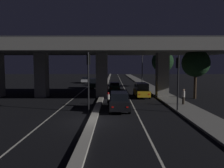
# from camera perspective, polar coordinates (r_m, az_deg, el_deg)

# --- Properties ---
(ground_plane) EXTENTS (200.00, 200.00, 0.00)m
(ground_plane) POSITION_cam_1_polar(r_m,az_deg,el_deg) (16.93, -5.05, -9.77)
(ground_plane) COLOR black
(lane_line_left_inner) EXTENTS (0.12, 126.00, 0.00)m
(lane_line_left_inner) POSITION_cam_1_polar(r_m,az_deg,el_deg) (51.76, -5.48, 0.00)
(lane_line_left_inner) COLOR beige
(lane_line_left_inner) RESTS_ON ground_plane
(lane_line_right_inner) EXTENTS (0.12, 126.00, 0.00)m
(lane_line_right_inner) POSITION_cam_1_polar(r_m,az_deg,el_deg) (51.54, 2.70, -0.00)
(lane_line_right_inner) COLOR beige
(lane_line_right_inner) RESTS_ON ground_plane
(median_divider) EXTENTS (0.62, 126.00, 0.21)m
(median_divider) POSITION_cam_1_polar(r_m,az_deg,el_deg) (51.51, -1.40, 0.11)
(median_divider) COLOR gray
(median_divider) RESTS_ON ground_plane
(sidewalk_right) EXTENTS (2.69, 126.00, 0.16)m
(sidewalk_right) POSITION_cam_1_polar(r_m,az_deg,el_deg) (45.08, 9.45, -0.64)
(sidewalk_right) COLOR slate
(sidewalk_right) RESTS_ON ground_plane
(elevated_overpass) EXTENTS (34.84, 11.27, 8.29)m
(elevated_overpass) POSITION_cam_1_polar(r_m,az_deg,el_deg) (29.81, -3.38, 8.76)
(elevated_overpass) COLOR gray
(elevated_overpass) RESTS_ON ground_plane
(traffic_light_left_of_median) EXTENTS (0.30, 0.49, 5.49)m
(traffic_light_left_of_median) POSITION_cam_1_polar(r_m,az_deg,el_deg) (20.06, -6.18, 3.25)
(traffic_light_left_of_median) COLOR black
(traffic_light_left_of_median) RESTS_ON ground_plane
(traffic_light_right_of_median) EXTENTS (0.30, 0.49, 5.19)m
(traffic_light_right_of_median) POSITION_cam_1_polar(r_m,az_deg,el_deg) (20.79, 16.83, 2.60)
(traffic_light_right_of_median) COLOR black
(traffic_light_right_of_median) RESTS_ON ground_plane
(street_lamp) EXTENTS (2.79, 0.32, 7.13)m
(street_lamp) POSITION_cam_1_polar(r_m,az_deg,el_deg) (46.93, 7.36, 4.78)
(street_lamp) COLOR #2D2D30
(street_lamp) RESTS_ON ground_plane
(car_black_lead) EXTENTS (1.97, 4.64, 1.75)m
(car_black_lead) POSITION_cam_1_polar(r_m,az_deg,el_deg) (20.84, 1.87, -4.45)
(car_black_lead) COLOR black
(car_black_lead) RESTS_ON ground_plane
(car_taxi_yellow_second) EXTENTS (1.94, 4.72, 1.94)m
(car_taxi_yellow_second) POSITION_cam_1_polar(r_m,az_deg,el_deg) (29.89, 7.68, -1.52)
(car_taxi_yellow_second) COLOR gold
(car_taxi_yellow_second) RESTS_ON ground_plane
(car_dark_green_third) EXTENTS (1.87, 4.42, 1.54)m
(car_dark_green_third) POSITION_cam_1_polar(r_m,az_deg,el_deg) (36.44, 0.71, -0.69)
(car_dark_green_third) COLOR black
(car_dark_green_third) RESTS_ON ground_plane
(car_dark_green_lead_oncoming) EXTENTS (2.05, 4.05, 1.92)m
(car_dark_green_lead_oncoming) POSITION_cam_1_polar(r_m,az_deg,el_deg) (41.50, -4.86, 0.24)
(car_dark_green_lead_oncoming) COLOR black
(car_dark_green_lead_oncoming) RESTS_ON ground_plane
(car_white_second_oncoming) EXTENTS (1.85, 4.20, 1.44)m
(car_white_second_oncoming) POSITION_cam_1_polar(r_m,az_deg,el_deg) (55.17, -6.95, 1.03)
(car_white_second_oncoming) COLOR silver
(car_white_second_oncoming) RESTS_ON ground_plane
(motorcycle_black_filtering_near) EXTENTS (0.34, 1.95, 1.41)m
(motorcycle_black_filtering_near) POSITION_cam_1_polar(r_m,az_deg,el_deg) (23.59, -1.02, -4.14)
(motorcycle_black_filtering_near) COLOR black
(motorcycle_black_filtering_near) RESTS_ON ground_plane
(motorcycle_red_filtering_mid) EXTENTS (0.34, 1.81, 1.50)m
(motorcycle_red_filtering_mid) POSITION_cam_1_polar(r_m,az_deg,el_deg) (31.74, -1.35, -1.79)
(motorcycle_red_filtering_mid) COLOR black
(motorcycle_red_filtering_mid) RESTS_ON ground_plane
(pedestrian_on_sidewalk) EXTENTS (0.30, 0.30, 1.63)m
(pedestrian_on_sidewalk) POSITION_cam_1_polar(r_m,az_deg,el_deg) (24.45, 18.17, -3.15)
(pedestrian_on_sidewalk) COLOR #2D261E
(pedestrian_on_sidewalk) RESTS_ON sidewalk_right
(roadside_tree_kerbside_near) EXTENTS (3.54, 3.54, 6.38)m
(roadside_tree_kerbside_near) POSITION_cam_1_polar(r_m,az_deg,el_deg) (30.11, 21.04, 5.07)
(roadside_tree_kerbside_near) COLOR #38281C
(roadside_tree_kerbside_near) RESTS_ON ground_plane
(roadside_tree_kerbside_mid) EXTENTS (4.31, 4.31, 7.30)m
(roadside_tree_kerbside_mid) POSITION_cam_1_polar(r_m,az_deg,el_deg) (44.89, 13.06, 5.75)
(roadside_tree_kerbside_mid) COLOR #2D2116
(roadside_tree_kerbside_mid) RESTS_ON ground_plane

